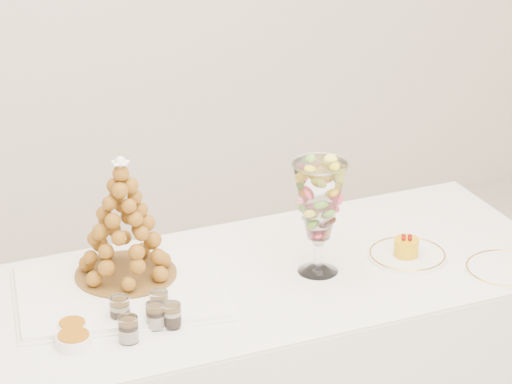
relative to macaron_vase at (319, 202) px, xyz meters
name	(u,v)px	position (x,y,z in m)	size (l,w,h in m)	color
lace_tray	(119,292)	(-0.60, 0.07, -0.22)	(0.58, 0.44, 0.02)	white
macaron_vase	(319,202)	(0.00, 0.00, 0.00)	(0.16, 0.16, 0.35)	white
cake_plate	(407,255)	(0.30, -0.02, -0.22)	(0.25, 0.25, 0.01)	white
spare_plate	(506,269)	(0.53, -0.21, -0.22)	(0.25, 0.25, 0.01)	white
verrine_a	(120,310)	(-0.64, -0.07, -0.19)	(0.06, 0.06, 0.08)	white
verrine_b	(156,315)	(-0.56, -0.14, -0.19)	(0.06, 0.06, 0.07)	white
verrine_c	(159,303)	(-0.52, -0.07, -0.19)	(0.05, 0.05, 0.07)	white
verrine_d	(128,329)	(-0.65, -0.19, -0.19)	(0.06, 0.06, 0.07)	white
verrine_e	(172,315)	(-0.51, -0.15, -0.19)	(0.05, 0.05, 0.07)	white
ramekin_back	(72,327)	(-0.78, -0.08, -0.22)	(0.08, 0.08, 0.03)	white
ramekin_front	(74,340)	(-0.79, -0.15, -0.21)	(0.10, 0.10, 0.03)	white
croquembouche	(123,219)	(-0.56, 0.15, -0.03)	(0.30, 0.30, 0.38)	brown
mousse_cake	(406,247)	(0.29, -0.02, -0.19)	(0.08, 0.08, 0.07)	#E4A50A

